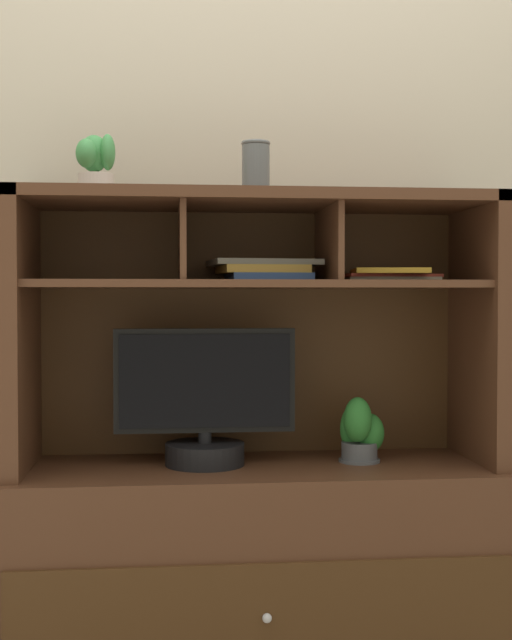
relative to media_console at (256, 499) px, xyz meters
The scene contains 8 objects.
back_wall 1.05m from the media_console, 90.00° to the left, with size 6.00×0.02×2.80m, color beige.
media_console is the anchor object (origin of this frame).
tv_monitor 0.29m from the media_console, behind, with size 0.49×0.22×0.37m.
potted_orchid 0.34m from the media_console, ahead, with size 0.13×0.12×0.18m.
magazine_stack_left 0.63m from the media_console, 48.89° to the left, with size 0.31×0.25×0.06m.
magazine_stack_centre 0.72m from the media_console, ahead, with size 0.29×0.27×0.03m.
potted_succulent 1.01m from the media_console, behind, with size 0.11×0.11×0.16m.
ceramic_vase 0.91m from the media_console, 90.00° to the right, with size 0.08×0.08×0.15m.
Camera 1 is at (-0.24, -2.32, 0.94)m, focal length 48.07 mm.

